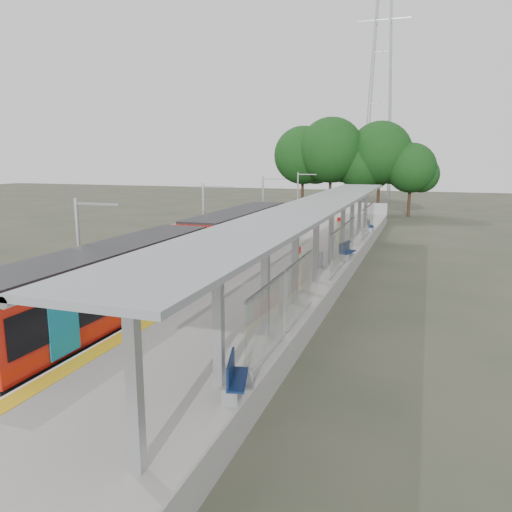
{
  "coord_description": "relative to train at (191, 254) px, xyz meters",
  "views": [
    {
      "loc": [
        7.0,
        -9.5,
        7.01
      ],
      "look_at": [
        -0.71,
        12.91,
        2.3
      ],
      "focal_mm": 35.0,
      "sensor_mm": 36.0,
      "label": 1
    }
  ],
  "objects": [
    {
      "name": "end_fence",
      "position": [
        4.5,
        31.44,
        -0.45
      ],
      "size": [
        6.0,
        0.1,
        1.2
      ],
      "primitive_type": "cube",
      "color": "#9EA0A5",
      "rests_on": "platform"
    },
    {
      "name": "trackbed",
      "position": [
        -0.0,
        6.49,
        -1.93
      ],
      "size": [
        3.0,
        70.0,
        0.24
      ],
      "primitive_type": "cube",
      "color": "#59544C",
      "rests_on": "ground"
    },
    {
      "name": "ground",
      "position": [
        4.5,
        -13.51,
        -2.05
      ],
      "size": [
        200.0,
        200.0,
        0.0
      ],
      "primitive_type": "plane",
      "color": "#474438",
      "rests_on": "ground"
    },
    {
      "name": "bench_far",
      "position": [
        7.11,
        18.51,
        -0.54
      ],
      "size": [
        0.76,
        1.49,
        0.98
      ],
      "rotation": [
        0.0,
        0.0,
        0.24
      ],
      "color": "#0E204A",
      "rests_on": "platform"
    },
    {
      "name": "tree_cluster",
      "position": [
        2.11,
        39.43,
        5.09
      ],
      "size": [
        19.82,
        8.89,
        11.8
      ],
      "color": "#382316",
      "rests_on": "ground"
    },
    {
      "name": "tactile_strip",
      "position": [
        1.95,
        6.49,
        -1.04
      ],
      "size": [
        0.6,
        50.0,
        0.02
      ],
      "primitive_type": "cube",
      "color": "gold",
      "rests_on": "platform"
    },
    {
      "name": "litter_bin",
      "position": [
        6.01,
        3.75,
        -0.63
      ],
      "size": [
        0.47,
        0.47,
        0.85
      ],
      "primitive_type": "cylinder",
      "rotation": [
        0.0,
        0.0,
        -0.13
      ],
      "color": "#9EA0A5",
      "rests_on": "platform"
    },
    {
      "name": "canopy",
      "position": [
        6.11,
        2.68,
        2.15
      ],
      "size": [
        3.27,
        38.0,
        3.66
      ],
      "color": "#9EA0A5",
      "rests_on": "platform"
    },
    {
      "name": "info_pillar_near",
      "position": [
        5.99,
        -1.34,
        -0.18
      ],
      "size": [
        0.45,
        0.45,
        2.01
      ],
      "rotation": [
        0.0,
        0.0,
        0.43
      ],
      "color": "beige",
      "rests_on": "platform"
    },
    {
      "name": "bench_mid",
      "position": [
        7.11,
        6.25,
        -0.49
      ],
      "size": [
        0.81,
        1.62,
        1.06
      ],
      "rotation": [
        0.0,
        0.0,
        -0.22
      ],
      "color": "#0E204A",
      "rests_on": "platform"
    },
    {
      "name": "catenary_masts",
      "position": [
        -1.72,
        5.49,
        0.86
      ],
      "size": [
        2.08,
        48.16,
        5.4
      ],
      "color": "#9EA0A5",
      "rests_on": "ground"
    },
    {
      "name": "train",
      "position": [
        0.0,
        0.0,
        0.0
      ],
      "size": [
        2.74,
        27.6,
        3.62
      ],
      "color": "black",
      "rests_on": "ground"
    },
    {
      "name": "pylon",
      "position": [
        3.5,
        59.49,
        16.95
      ],
      "size": [
        8.0,
        4.0,
        38.0
      ],
      "primitive_type": null,
      "color": "#9EA0A5",
      "rests_on": "ground"
    },
    {
      "name": "bench_near",
      "position": [
        7.11,
        -11.94,
        -0.52
      ],
      "size": [
        0.83,
        1.53,
        1.0
      ],
      "rotation": [
        0.0,
        0.0,
        0.27
      ],
      "color": "#0E204A",
      "rests_on": "platform"
    },
    {
      "name": "platform",
      "position": [
        4.5,
        6.49,
        -1.55
      ],
      "size": [
        6.0,
        50.0,
        1.0
      ],
      "primitive_type": "cube",
      "color": "gray",
      "rests_on": "ground"
    },
    {
      "name": "info_pillar_far",
      "position": [
        5.68,
        12.18,
        -0.27
      ],
      "size": [
        0.41,
        0.41,
        1.8
      ],
      "rotation": [
        0.0,
        0.0,
        -0.11
      ],
      "color": "beige",
      "rests_on": "platform"
    }
  ]
}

